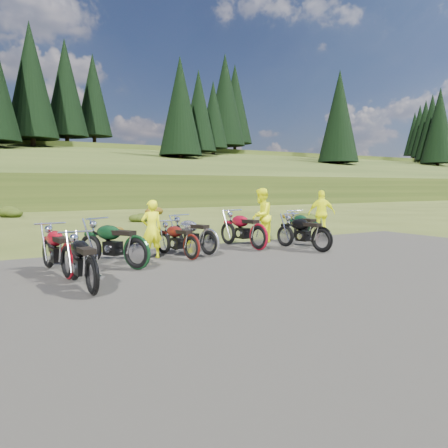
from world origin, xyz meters
TOP-DOWN VIEW (x-y plane):
  - ground at (0.00, 0.00)m, footprint 300.00×300.00m
  - gravel_pad at (0.00, -2.00)m, footprint 20.00×12.00m
  - hill_slope at (0.00, 50.00)m, footprint 300.00×45.97m
  - conifer_23 at (3.00, 62.00)m, footprint 7.48×7.48m
  - conifer_24 at (9.00, 68.00)m, footprint 7.04×7.04m
  - conifer_25 at (15.00, 74.00)m, footprint 6.60×6.60m
  - conifer_26 at (21.00, 49.00)m, footprint 6.16×6.16m
  - conifer_27 at (27.00, 55.00)m, footprint 5.72×5.72m
  - conifer_28 at (33.00, 61.00)m, footprint 5.28×5.28m
  - conifer_29 at (39.00, 67.00)m, footprint 7.92×7.92m
  - conifer_30 at (45.00, 73.00)m, footprint 7.48×7.48m
  - conifer_31 at (51.00, 48.00)m, footprint 7.04×7.04m
  - conifer_32 at (57.00, 54.00)m, footprint 6.60×6.60m
  - conifer_33 at (63.00, 60.00)m, footprint 6.16×6.16m
  - conifer_34 at (69.00, 66.00)m, footprint 5.72×5.72m
  - conifer_35 at (75.00, 72.00)m, footprint 5.28×5.28m
  - conifer_36 at (81.00, 78.00)m, footprint 7.92×7.92m
  - conifer_37 at (87.00, 53.00)m, footprint 7.48×7.48m
  - conifer_38 at (93.00, 59.00)m, footprint 7.04×7.04m
  - conifer_39 at (99.00, 65.00)m, footprint 6.60×6.60m
  - conifer_40 at (105.00, 71.00)m, footprint 6.16×6.16m
  - conifer_41 at (111.00, 77.00)m, footprint 5.72×5.72m
  - shrub_3 at (-3.30, 21.90)m, footprint 1.56×1.56m
  - shrub_4 at (-0.40, 9.20)m, footprint 0.77×0.77m
  - shrub_5 at (2.50, 14.50)m, footprint 1.03×1.03m
  - shrub_6 at (5.40, 19.80)m, footprint 1.30×1.30m
  - shrub_7 at (8.30, 7.10)m, footprint 1.56×1.56m
  - shrub_8 at (11.20, 12.40)m, footprint 0.77×0.77m
  - motorcycle_0 at (-3.79, -0.99)m, footprint 0.76×2.11m
  - motorcycle_1 at (-3.90, 0.65)m, footprint 0.98×2.26m
  - motorcycle_2 at (-2.29, 0.95)m, footprint 1.78×2.39m
  - motorcycle_3 at (0.14, 1.87)m, footprint 1.33×2.30m
  - motorcycle_4 at (-0.59, 1.51)m, footprint 1.04×2.05m
  - motorcycle_5 at (3.35, 0.78)m, footprint 1.08×2.25m
  - motorcycle_6 at (1.96, 2.06)m, footprint 1.02×2.40m
  - motorcycle_7 at (4.33, 2.15)m, footprint 0.89×2.20m
  - person_middle at (-1.39, 2.32)m, footprint 0.58×0.39m
  - person_right_a at (2.96, 3.35)m, footprint 1.16×1.12m
  - person_right_b at (6.27, 3.95)m, footprint 1.14×0.87m

SIDE VIEW (x-z plane):
  - ground at x=0.00m, z-range 0.00..0.00m
  - gravel_pad at x=0.00m, z-range -0.02..0.02m
  - hill_slope at x=0.00m, z-range -4.69..4.69m
  - motorcycle_0 at x=-3.79m, z-range -0.55..0.55m
  - motorcycle_1 at x=-3.90m, z-range -0.57..0.57m
  - motorcycle_2 at x=-2.29m, z-range -0.60..0.60m
  - motorcycle_3 at x=0.14m, z-range -0.57..0.57m
  - motorcycle_4 at x=-0.59m, z-range -0.51..0.51m
  - motorcycle_5 at x=3.35m, z-range -0.57..0.57m
  - motorcycle_6 at x=1.96m, z-range -0.61..0.61m
  - motorcycle_7 at x=4.33m, z-range -0.56..0.56m
  - shrub_4 at x=-0.40m, z-range 0.00..0.45m
  - shrub_8 at x=11.20m, z-range 0.00..0.45m
  - shrub_5 at x=2.50m, z-range 0.00..0.61m
  - shrub_6 at x=5.40m, z-range 0.00..0.77m
  - shrub_3 at x=-3.30m, z-range 0.00..0.92m
  - shrub_7 at x=8.30m, z-range 0.00..0.92m
  - person_middle at x=-1.39m, z-range 0.00..1.59m
  - person_right_b at x=6.27m, z-range 0.00..1.80m
  - person_right_a at x=2.96m, z-range 0.00..1.89m
  - conifer_26 at x=21.00m, z-range 5.37..21.37m
  - conifer_27 at x=27.00m, z-range 6.56..21.56m
  - conifer_31 at x=51.00m, z-range 5.18..23.18m
  - conifer_28 at x=33.00m, z-range 7.76..21.76m
  - conifer_32 at x=57.00m, z-range 6.37..23.37m
  - conifer_33 at x=63.00m, z-range 7.56..23.56m
  - conifer_37 at x=87.00m, z-range 6.17..25.17m
  - conifer_34 at x=69.00m, z-range 8.76..23.76m
  - conifer_38 at x=93.00m, z-range 7.37..25.37m
  - conifer_35 at x=75.00m, z-range 9.95..23.95m
  - conifer_39 at x=99.00m, z-range 8.56..25.56m
  - conifer_23 at x=3.00m, z-range 7.97..26.97m
  - conifer_41 at x=111.00m, z-range 10.15..25.15m
  - conifer_40 at x=105.00m, z-range 9.76..25.76m
  - conifer_24 at x=9.00m, z-range 9.16..27.16m
  - conifer_25 at x=15.00m, z-range 10.16..27.16m
  - conifer_29 at x=39.00m, z-range 8.97..28.97m
  - conifer_30 at x=45.00m, z-range 10.16..29.16m
  - conifer_36 at x=81.00m, z-range 10.16..30.16m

